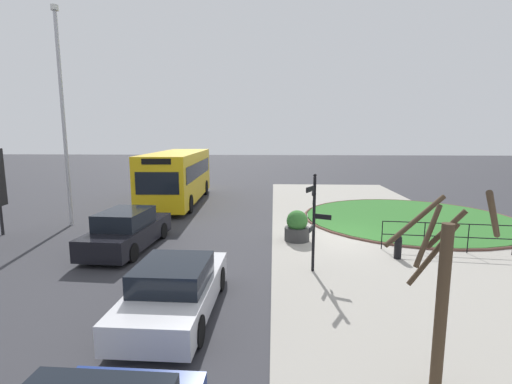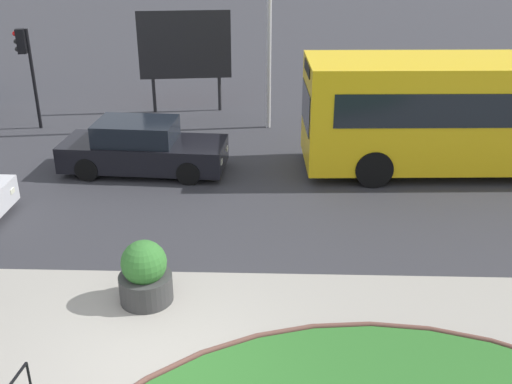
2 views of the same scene
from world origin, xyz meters
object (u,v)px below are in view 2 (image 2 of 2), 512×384
(billboard_left, at_px, (185,47))
(planter_near_signpost, at_px, (145,275))
(bus_yellow, at_px, (480,112))
(traffic_light_near, at_px, (25,56))
(car_far_lane, at_px, (142,148))

(billboard_left, height_order, planter_near_signpost, billboard_left)
(bus_yellow, bearing_deg, traffic_light_near, -15.76)
(billboard_left, bearing_deg, bus_yellow, -38.65)
(bus_yellow, xyz_separation_m, traffic_light_near, (-13.69, 3.22, 0.76))
(bus_yellow, relative_size, car_far_lane, 2.10)
(traffic_light_near, relative_size, planter_near_signpost, 2.68)
(bus_yellow, height_order, billboard_left, billboard_left)
(car_far_lane, height_order, billboard_left, billboard_left)
(traffic_light_near, xyz_separation_m, billboard_left, (4.87, 2.15, -0.09))
(traffic_light_near, xyz_separation_m, planter_near_signpost, (5.75, -9.99, -1.87))
(planter_near_signpost, bearing_deg, billboard_left, 94.14)
(bus_yellow, distance_m, traffic_light_near, 14.09)
(bus_yellow, xyz_separation_m, car_far_lane, (-9.26, -0.49, -0.99))
(bus_yellow, relative_size, traffic_light_near, 2.92)
(billboard_left, bearing_deg, traffic_light_near, -163.53)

